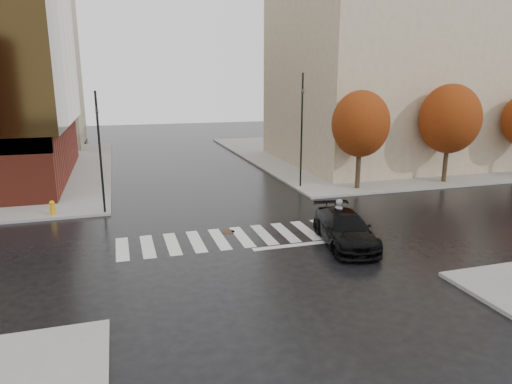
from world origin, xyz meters
TOP-DOWN VIEW (x-y plane):
  - ground at (0.00, 0.00)m, footprint 120.00×120.00m
  - sidewalk_ne at (21.00, 21.00)m, footprint 30.00×30.00m
  - crosswalk at (0.00, 0.50)m, footprint 12.00×3.00m
  - building_ne_tan at (17.00, 17.00)m, footprint 16.00×16.00m
  - building_nw_far at (-16.00, 37.00)m, footprint 14.00×12.00m
  - tree_ne_a at (10.00, 7.40)m, footprint 3.80×3.80m
  - tree_ne_b at (17.00, 7.40)m, footprint 4.20×4.20m
  - sedan at (4.21, -1.80)m, footprint 2.87×5.31m
  - cyclist at (4.38, -0.97)m, footprint 1.77×1.03m
  - traffic_light_nw at (-6.30, 6.31)m, footprint 0.17×0.14m
  - traffic_light_ne at (6.50, 9.00)m, footprint 0.22×0.24m
  - fire_hydrant at (-8.98, 6.50)m, footprint 0.29×0.29m
  - manhole at (-0.47, 1.41)m, footprint 0.89×0.89m

SIDE VIEW (x-z plane):
  - ground at x=0.00m, z-range 0.00..0.00m
  - crosswalk at x=0.00m, z-range 0.00..0.01m
  - manhole at x=-0.47m, z-range 0.00..0.01m
  - sidewalk_ne at x=21.00m, z-range 0.00..0.15m
  - fire_hydrant at x=-8.98m, z-range 0.19..1.00m
  - cyclist at x=4.38m, z-range -0.30..1.60m
  - sedan at x=4.21m, z-range 0.00..1.46m
  - traffic_light_nw at x=-6.30m, z-range 0.54..7.12m
  - tree_ne_a at x=10.00m, z-range 1.20..7.71m
  - traffic_light_ne at x=6.50m, z-range 0.71..8.30m
  - tree_ne_b at x=17.00m, z-range 1.17..8.07m
  - building_ne_tan at x=17.00m, z-range 0.15..18.15m
  - building_nw_far at x=-16.00m, z-range 0.15..20.15m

